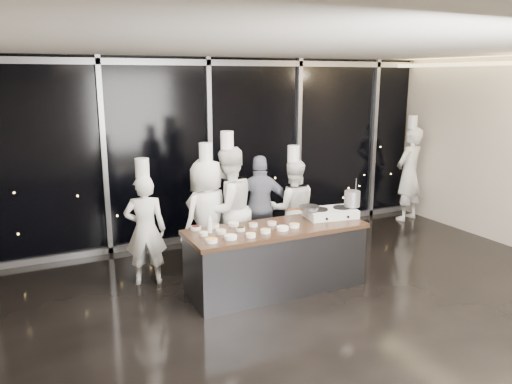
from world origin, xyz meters
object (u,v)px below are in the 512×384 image
Objects in this scene: frying_pan at (308,208)px; chef_side at (409,173)px; stock_pot at (352,199)px; chef_right at (293,208)px; demo_counter at (276,258)px; chef_center at (228,209)px; chef_left at (207,217)px; chef_far_left at (145,229)px; guest at (261,206)px; stove at (330,213)px.

frying_pan is 0.24× the size of chef_side.
chef_right reaches higher than stock_pot.
chef_center is (-0.29, 0.98, 0.49)m from demo_counter.
stock_pot is at bearing 129.39° from chef_left.
chef_side is (4.69, 0.94, 0.09)m from chef_left.
chef_far_left is (-1.54, 0.99, 0.35)m from demo_counter.
chef_center is 1.27× the size of guest.
frying_pan is 1.00m from chef_right.
stove is at bearing 5.13° from demo_counter.
guest reaches higher than stock_pot.
chef_center reaches higher than guest.
demo_counter is 1.86m from chef_far_left.
chef_left is at bearing 39.73° from guest.
chef_center is (-1.54, 0.97, -0.21)m from stock_pot.
stock_pot is 1.56m from guest.
demo_counter is 10.89× the size of stock_pot.
guest is at bearing -6.71° from chef_side.
stock_pot is 0.14× the size of guest.
stock_pot is at bearing 132.50° from chef_center.
stock_pot is 1.17m from chef_right.
chef_side is at bearing -148.24° from guest.
chef_center is at bearing 151.78° from stove.
chef_center is at bearing 106.68° from demo_counter.
chef_right is (0.28, 0.93, -0.26)m from frying_pan.
frying_pan is at bearing 122.04° from chef_left.
stock_pot is at bearing -3.23° from stove.
frying_pan reaches higher than stove.
chef_center reaches higher than chef_right.
demo_counter is at bearing -179.22° from stock_pot.
demo_counter is 1.23m from chef_left.
frying_pan is at bearing 174.47° from chef_far_left.
chef_center reaches higher than frying_pan.
chef_center reaches higher than stock_pot.
demo_counter is 1.26× the size of chef_left.
frying_pan is 1.48m from chef_left.
chef_far_left is at bearing 147.36° from demo_counter.
chef_far_left is 5.67m from chef_side.
stock_pot is at bearing 130.31° from chef_right.
chef_left reaches higher than frying_pan.
guest is at bearing 121.61° from stove.
guest is (1.94, 0.30, 0.02)m from chef_far_left.
chef_far_left is at bearing 160.81° from stock_pot.
chef_center is (1.25, -0.00, 0.14)m from chef_far_left.
chef_side reaches higher than stove.
stock_pot reaches higher than frying_pan.
guest is 0.51m from chef_right.
chef_left is 0.92× the size of chef_side.
stove is at bearing 126.63° from chef_left.
chef_right is at bearing -161.87° from chef_far_left.
chef_side is at bearing 33.84° from stock_pot.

